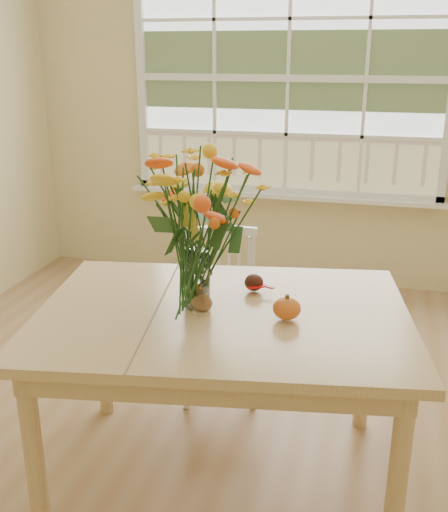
# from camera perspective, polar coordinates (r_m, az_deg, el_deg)

# --- Properties ---
(floor) EXTENTS (4.00, 4.50, 0.01)m
(floor) POSITION_cam_1_polar(r_m,az_deg,el_deg) (2.93, -2.03, -17.62)
(floor) COLOR #A77C50
(floor) RESTS_ON ground
(wall_back) EXTENTS (4.00, 0.02, 2.70)m
(wall_back) POSITION_cam_1_polar(r_m,az_deg,el_deg) (4.57, 6.11, 14.00)
(wall_back) COLOR beige
(wall_back) RESTS_ON floor
(window) EXTENTS (2.42, 0.12, 1.74)m
(window) POSITION_cam_1_polar(r_m,az_deg,el_deg) (4.52, 6.12, 16.26)
(window) COLOR silver
(window) RESTS_ON wall_back
(dining_table) EXTENTS (1.60, 1.26, 0.78)m
(dining_table) POSITION_cam_1_polar(r_m,az_deg,el_deg) (2.39, -0.12, -7.23)
(dining_table) COLOR tan
(dining_table) RESTS_ON floor
(windsor_chair) EXTENTS (0.49, 0.48, 0.86)m
(windsor_chair) POSITION_cam_1_polar(r_m,az_deg,el_deg) (3.15, -0.47, -4.56)
(windsor_chair) COLOR white
(windsor_chair) RESTS_ON floor
(flower_vase) EXTENTS (0.48, 0.48, 0.57)m
(flower_vase) POSITION_cam_1_polar(r_m,az_deg,el_deg) (2.28, -2.65, 3.16)
(flower_vase) COLOR white
(flower_vase) RESTS_ON dining_table
(pumpkin) EXTENTS (0.11, 0.11, 0.08)m
(pumpkin) POSITION_cam_1_polar(r_m,az_deg,el_deg) (2.27, 6.00, -5.09)
(pumpkin) COLOR #D15B18
(pumpkin) RESTS_ON dining_table
(turkey_figurine) EXTENTS (0.10, 0.08, 0.11)m
(turkey_figurine) POSITION_cam_1_polar(r_m,az_deg,el_deg) (2.32, -2.13, -4.45)
(turkey_figurine) COLOR #CCB78C
(turkey_figurine) RESTS_ON dining_table
(dark_gourd) EXTENTS (0.12, 0.08, 0.07)m
(dark_gourd) POSITION_cam_1_polar(r_m,az_deg,el_deg) (2.53, 2.86, -2.60)
(dark_gourd) COLOR #38160F
(dark_gourd) RESTS_ON dining_table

